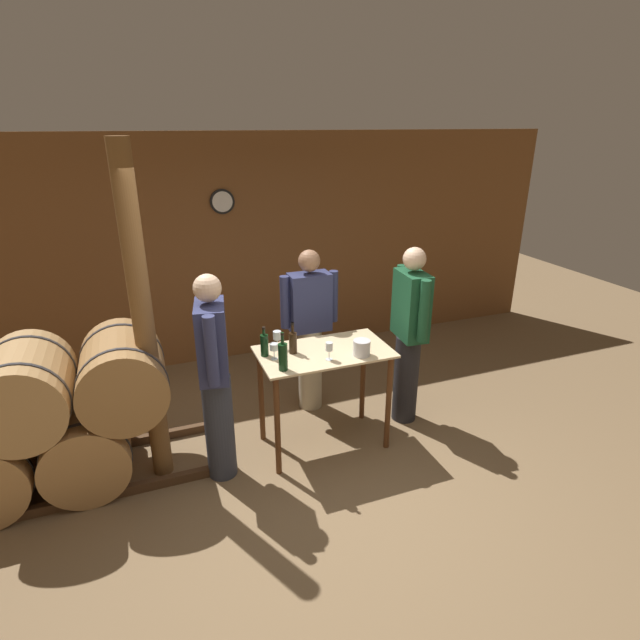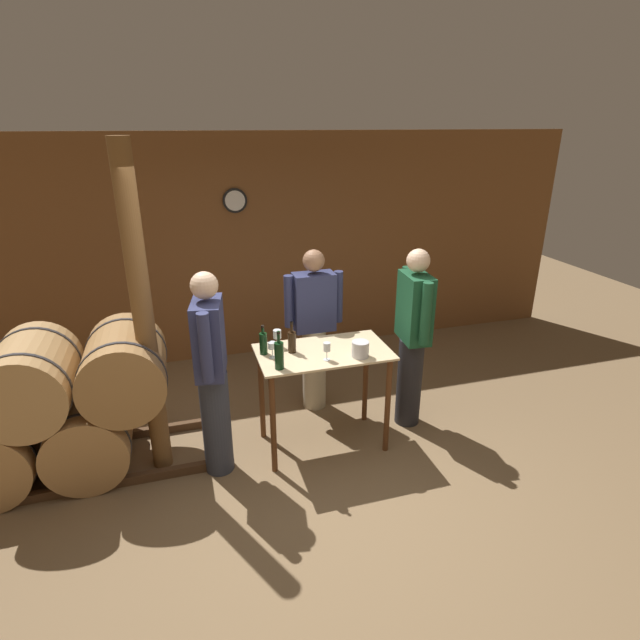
# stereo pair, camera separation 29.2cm
# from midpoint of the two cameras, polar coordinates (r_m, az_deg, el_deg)

# --- Properties ---
(ground_plane) EXTENTS (14.00, 14.00, 0.00)m
(ground_plane) POSITION_cam_midpoint_polar(r_m,az_deg,el_deg) (4.23, -0.78, -19.52)
(ground_plane) COLOR brown
(back_wall) EXTENTS (8.40, 0.08, 2.70)m
(back_wall) POSITION_cam_midpoint_polar(r_m,az_deg,el_deg) (6.13, -10.21, 7.83)
(back_wall) COLOR brown
(back_wall) RESTS_ON ground_plane
(barrel_rack) EXTENTS (2.99, 0.85, 1.25)m
(barrel_rack) POSITION_cam_midpoint_polar(r_m,az_deg,el_deg) (4.58, -29.45, -9.82)
(barrel_rack) COLOR #4C331E
(barrel_rack) RESTS_ON ground_plane
(tasting_table) EXTENTS (1.15, 0.65, 0.94)m
(tasting_table) POSITION_cam_midpoint_polar(r_m,az_deg,el_deg) (4.40, -1.45, -5.84)
(tasting_table) COLOR beige
(tasting_table) RESTS_ON ground_plane
(wooden_post) EXTENTS (0.16, 0.16, 2.70)m
(wooden_post) POSITION_cam_midpoint_polar(r_m,az_deg,el_deg) (4.06, -21.48, -0.57)
(wooden_post) COLOR brown
(wooden_post) RESTS_ON ground_plane
(wine_bottle_far_left) EXTENTS (0.07, 0.07, 0.26)m
(wine_bottle_far_left) POSITION_cam_midpoint_polar(r_m,az_deg,el_deg) (4.23, -8.35, -2.81)
(wine_bottle_far_left) COLOR black
(wine_bottle_far_left) RESTS_ON tasting_table
(wine_bottle_left) EXTENTS (0.08, 0.08, 0.32)m
(wine_bottle_left) POSITION_cam_midpoint_polar(r_m,az_deg,el_deg) (3.96, -6.38, -4.14)
(wine_bottle_left) COLOR black
(wine_bottle_left) RESTS_ON tasting_table
(wine_bottle_center) EXTENTS (0.07, 0.07, 0.28)m
(wine_bottle_center) POSITION_cam_midpoint_polar(r_m,az_deg,el_deg) (4.25, -5.09, -2.53)
(wine_bottle_center) COLOR black
(wine_bottle_center) RESTS_ON tasting_table
(wine_glass_near_left) EXTENTS (0.07, 0.07, 0.14)m
(wine_glass_near_left) POSITION_cam_midpoint_polar(r_m,az_deg,el_deg) (4.15, -7.30, -3.17)
(wine_glass_near_left) COLOR silver
(wine_glass_near_left) RESTS_ON tasting_table
(wine_glass_near_center) EXTENTS (0.07, 0.07, 0.16)m
(wine_glass_near_center) POSITION_cam_midpoint_polar(r_m,az_deg,el_deg) (4.35, -6.85, -1.84)
(wine_glass_near_center) COLOR silver
(wine_glass_near_center) RESTS_ON tasting_table
(wine_glass_near_right) EXTENTS (0.06, 0.06, 0.16)m
(wine_glass_near_right) POSITION_cam_midpoint_polar(r_m,az_deg,el_deg) (4.11, -0.98, -3.17)
(wine_glass_near_right) COLOR silver
(wine_glass_near_right) RESTS_ON tasting_table
(ice_bucket) EXTENTS (0.15, 0.15, 0.14)m
(ice_bucket) POSITION_cam_midpoint_polar(r_m,az_deg,el_deg) (4.21, 2.81, -3.22)
(ice_bucket) COLOR silver
(ice_bucket) RESTS_ON tasting_table
(person_host) EXTENTS (0.25, 0.59, 1.75)m
(person_host) POSITION_cam_midpoint_polar(r_m,az_deg,el_deg) (4.76, 8.44, -1.49)
(person_host) COLOR #232328
(person_host) RESTS_ON ground_plane
(person_visitor_with_scarf) EXTENTS (0.59, 0.24, 1.67)m
(person_visitor_with_scarf) POSITION_cam_midpoint_polar(r_m,az_deg,el_deg) (4.95, -2.87, -0.91)
(person_visitor_with_scarf) COLOR #B7AD93
(person_visitor_with_scarf) RESTS_ON ground_plane
(person_visitor_bearded) EXTENTS (0.29, 0.58, 1.76)m
(person_visitor_bearded) POSITION_cam_midpoint_polar(r_m,az_deg,el_deg) (4.05, -13.97, -6.20)
(person_visitor_bearded) COLOR #333847
(person_visitor_bearded) RESTS_ON ground_plane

